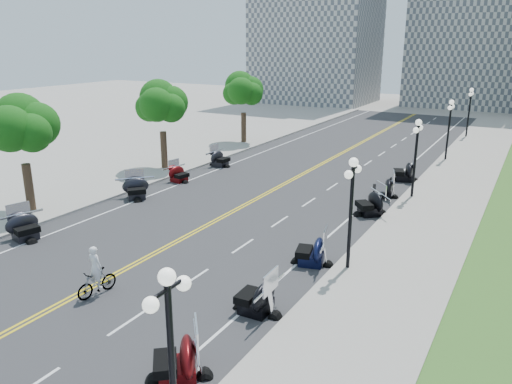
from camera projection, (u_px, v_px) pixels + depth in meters
The scene contains 45 objects.
ground at pixel (138, 262), 22.79m from camera, with size 160.00×160.00×0.00m, color gray.
road at pixel (249, 203), 31.10m from camera, with size 16.00×90.00×0.01m, color #333335.
centerline_yellow_a at pixel (247, 203), 31.15m from camera, with size 0.12×90.00×0.00m, color yellow.
centerline_yellow_b at pixel (250, 203), 31.04m from camera, with size 0.12×90.00×0.00m, color yellow.
edge_line_north at pixel (347, 220), 28.06m from camera, with size 0.12×90.00×0.00m, color white.
edge_line_south at pixel (168, 188), 34.13m from camera, with size 0.12×90.00×0.00m, color white.
lane_dash_5 at pixel (128, 322), 17.95m from camera, with size 0.12×2.00×0.00m, color white.
lane_dash_6 at pixel (194, 278), 21.27m from camera, with size 0.12×2.00×0.00m, color white.
lane_dash_7 at pixel (243, 246), 24.59m from camera, with size 0.12×2.00×0.00m, color white.
lane_dash_8 at pixel (280, 221), 27.92m from camera, with size 0.12×2.00×0.00m, color white.
lane_dash_9 at pixel (309, 202), 31.24m from camera, with size 0.12×2.00×0.00m, color white.
lane_dash_10 at pixel (332, 187), 34.56m from camera, with size 0.12×2.00×0.00m, color white.
lane_dash_11 at pixel (352, 174), 37.88m from camera, with size 0.12×2.00×0.00m, color white.
lane_dash_12 at pixel (368, 163), 41.21m from camera, with size 0.12×2.00×0.00m, color white.
lane_dash_13 at pixel (382, 154), 44.53m from camera, with size 0.12×2.00×0.00m, color white.
lane_dash_14 at pixel (394, 146), 47.85m from camera, with size 0.12×2.00×0.00m, color white.
lane_dash_15 at pixel (404, 139), 51.17m from camera, with size 0.12×2.00×0.00m, color white.
lane_dash_16 at pixel (413, 133), 54.50m from camera, with size 0.12×2.00×0.00m, color white.
lane_dash_17 at pixel (421, 128), 57.82m from camera, with size 0.12×2.00×0.00m, color white.
lane_dash_18 at pixel (428, 123), 61.14m from camera, with size 0.12×2.00×0.00m, color white.
lane_dash_19 at pixel (435, 119), 64.47m from camera, with size 0.12×2.00×0.00m, color white.
sidewalk_north at pixel (421, 233), 26.10m from camera, with size 5.00×90.00×0.15m, color #9E9991.
sidewalk_south at pixel (124, 180), 36.05m from camera, with size 5.00×90.00×0.15m, color #9E9991.
distant_block_a at pixel (317, 19), 79.03m from camera, with size 18.00×14.00×26.00m, color gray.
distant_block_b at pixel (473, 3), 73.00m from camera, with size 16.00×12.00×30.00m, color gray.
street_lamp_1 at pixel (172, 369), 11.31m from camera, with size 0.50×1.20×4.90m, color black, non-canonical shape.
street_lamp_2 at pixel (351, 215), 21.28m from camera, with size 0.50×1.20×4.90m, color black, non-canonical shape.
street_lamp_3 at pixel (415, 159), 31.25m from camera, with size 0.50×1.20×4.90m, color black, non-canonical shape.
street_lamp_4 at pixel (449, 130), 41.21m from camera, with size 0.50×1.20×4.90m, color black, non-canonical shape.
street_lamp_5 at pixel (469, 113), 51.18m from camera, with size 0.50×1.20×4.90m, color black, non-canonical shape.
tree_2 at pixel (21, 133), 27.81m from camera, with size 4.80×4.80×9.20m, color #235619, non-canonical shape.
tree_3 at pixel (162, 109), 37.78m from camera, with size 4.80×4.80×9.20m, color #235619, non-canonical shape.
tree_4 at pixel (243, 94), 47.74m from camera, with size 4.80×4.80×9.20m, color #235619, non-canonical shape.
motorcycle_n_4 at pixel (177, 358), 14.72m from camera, with size 2.15×2.15×1.50m, color #590A0C, non-canonical shape.
motorcycle_n_5 at pixel (256, 295), 18.43m from camera, with size 2.09×2.09×1.46m, color black, non-canonical shape.
motorcycle_n_6 at pixel (311, 249), 22.43m from camera, with size 2.08×2.08×1.45m, color black, non-canonical shape.
motorcycle_n_8 at pixel (370, 202), 28.76m from camera, with size 2.20×2.20×1.54m, color black, non-canonical shape.
motorcycle_n_9 at pixel (383, 187), 32.03m from camera, with size 2.03×2.03×1.42m, color black, non-canonical shape.
motorcycle_n_10 at pixel (404, 170), 35.81m from camera, with size 2.21×2.21×1.55m, color black, non-canonical shape.
motorcycle_s_5 at pixel (24, 226), 25.24m from camera, with size 2.09×2.09×1.47m, color black, non-canonical shape.
motorcycle_s_7 at pixel (136, 187), 31.77m from camera, with size 2.11×2.11×1.48m, color black, non-canonical shape.
motorcycle_s_8 at pixel (179, 173), 35.59m from camera, with size 1.82×1.82×1.27m, color #590A0C, non-canonical shape.
motorcycle_s_9 at pixel (220, 158), 39.95m from camera, with size 2.02×2.02×1.41m, color black, non-canonical shape.
bicycle at pixel (97, 283), 19.74m from camera, with size 0.51×1.79×1.08m, color #A51414.
cyclist_rider at pixel (93, 250), 19.33m from camera, with size 0.64×0.42×1.74m, color white.
Camera 1 is at (15.04, -15.43, 9.74)m, focal length 35.00 mm.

